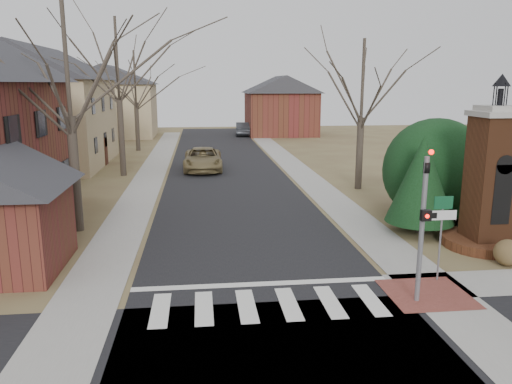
{
  "coord_description": "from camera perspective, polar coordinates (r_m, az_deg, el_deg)",
  "views": [
    {
      "loc": [
        -1.81,
        -12.15,
        6.14
      ],
      "look_at": [
        0.25,
        6.0,
        2.14
      ],
      "focal_mm": 35.0,
      "sensor_mm": 36.0,
      "label": 1
    }
  ],
  "objects": [
    {
      "name": "ground",
      "position": [
        13.74,
        1.83,
        -14.22
      ],
      "size": [
        120.0,
        120.0,
        0.0
      ],
      "primitive_type": "plane",
      "color": "brown",
      "rests_on": "ground"
    },
    {
      "name": "main_street",
      "position": [
        34.75,
        -3.39,
        2.15
      ],
      "size": [
        8.0,
        70.0,
        0.01
      ],
      "primitive_type": "cube",
      "color": "black",
      "rests_on": "ground"
    },
    {
      "name": "cross_street",
      "position": [
        11.17,
        4.2,
        -21.02
      ],
      "size": [
        120.0,
        8.0,
        0.01
      ],
      "primitive_type": "cube",
      "color": "black",
      "rests_on": "ground"
    },
    {
      "name": "crosswalk_zone",
      "position": [
        14.44,
        1.37,
        -12.78
      ],
      "size": [
        8.0,
        2.2,
        0.02
      ],
      "primitive_type": "cube",
      "color": "silver",
      "rests_on": "ground"
    },
    {
      "name": "stop_bar",
      "position": [
        15.8,
        0.61,
        -10.49
      ],
      "size": [
        8.0,
        0.35,
        0.02
      ],
      "primitive_type": "cube",
      "color": "silver",
      "rests_on": "ground"
    },
    {
      "name": "sidewalk_right_main",
      "position": [
        35.4,
        5.05,
        2.32
      ],
      "size": [
        2.0,
        60.0,
        0.02
      ],
      "primitive_type": "cube",
      "color": "gray",
      "rests_on": "ground"
    },
    {
      "name": "sidewalk_left",
      "position": [
        34.87,
        -11.96,
        1.94
      ],
      "size": [
        2.0,
        60.0,
        0.02
      ],
      "primitive_type": "cube",
      "color": "gray",
      "rests_on": "ground"
    },
    {
      "name": "curb_apron",
      "position": [
        15.94,
        18.95,
        -10.97
      ],
      "size": [
        2.4,
        2.4,
        0.02
      ],
      "primitive_type": "cube",
      "color": "brown",
      "rests_on": "ground"
    },
    {
      "name": "traffic_signal_pole",
      "position": [
        14.56,
        18.58,
        -2.45
      ],
      "size": [
        0.28,
        0.41,
        4.5
      ],
      "color": "slate",
      "rests_on": "ground"
    },
    {
      "name": "sign_post",
      "position": [
        16.5,
        20.46,
        -3.17
      ],
      "size": [
        0.9,
        0.07,
        2.75
      ],
      "color": "slate",
      "rests_on": "ground"
    },
    {
      "name": "brick_gate_monument",
      "position": [
        20.65,
        25.23,
        0.05
      ],
      "size": [
        3.2,
        3.2,
        6.47
      ],
      "color": "#582F19",
      "rests_on": "ground"
    },
    {
      "name": "house_stucco_left",
      "position": [
        40.89,
        -23.41,
        9.18
      ],
      "size": [
        9.8,
        12.8,
        9.28
      ],
      "color": "tan",
      "rests_on": "ground"
    },
    {
      "name": "house_distant_left",
      "position": [
        61.04,
        -16.35,
        10.08
      ],
      "size": [
        10.8,
        8.8,
        8.53
      ],
      "color": "tan",
      "rests_on": "ground"
    },
    {
      "name": "house_distant_right",
      "position": [
        60.99,
        2.82,
        9.98
      ],
      "size": [
        8.8,
        8.8,
        7.3
      ],
      "color": "maroon",
      "rests_on": "ground"
    },
    {
      "name": "evergreen_near",
      "position": [
        21.51,
        18.41,
        1.42
      ],
      "size": [
        2.8,
        2.8,
        4.1
      ],
      "color": "#473D33",
      "rests_on": "ground"
    },
    {
      "name": "evergreen_mid",
      "position": [
        24.05,
        24.43,
        2.76
      ],
      "size": [
        3.4,
        3.4,
        4.7
      ],
      "color": "#473D33",
      "rests_on": "ground"
    },
    {
      "name": "evergreen_mass",
      "position": [
        24.49,
        19.83,
        2.82
      ],
      "size": [
        4.8,
        4.8,
        4.8
      ],
      "primitive_type": "sphere",
      "color": "black",
      "rests_on": "ground"
    },
    {
      "name": "bare_tree_0",
      "position": [
        21.84,
        -21.02,
        15.64
      ],
      "size": [
        8.05,
        8.05,
        11.15
      ],
      "color": "#473D33",
      "rests_on": "ground"
    },
    {
      "name": "bare_tree_1",
      "position": [
        34.6,
        -15.64,
        15.03
      ],
      "size": [
        8.4,
        8.4,
        11.64
      ],
      "color": "#473D33",
      "rests_on": "ground"
    },
    {
      "name": "bare_tree_2",
      "position": [
        47.5,
        -13.72,
        13.07
      ],
      "size": [
        7.35,
        7.35,
        10.19
      ],
      "color": "#473D33",
      "rests_on": "ground"
    },
    {
      "name": "bare_tree_3",
      "position": [
        29.66,
        12.14,
        13.13
      ],
      "size": [
        7.0,
        7.0,
        9.7
      ],
      "color": "#473D33",
      "rests_on": "ground"
    },
    {
      "name": "pickup_truck",
      "position": [
        36.04,
        -6.08,
        3.75
      ],
      "size": [
        2.75,
        5.82,
        1.61
      ],
      "primitive_type": "imported",
      "rotation": [
        0.0,
        0.0,
        -0.01
      ],
      "color": "olive",
      "rests_on": "ground"
    },
    {
      "name": "distant_car",
      "position": [
        60.19,
        -1.5,
        7.24
      ],
      "size": [
        2.0,
        4.92,
        1.59
      ],
      "primitive_type": "imported",
      "rotation": [
        0.0,
        0.0,
        3.07
      ],
      "color": "#3A3D43",
      "rests_on": "ground"
    },
    {
      "name": "dry_shrub_left",
      "position": [
        19.24,
        26.83,
        -6.2
      ],
      "size": [
        0.92,
        0.92,
        0.92
      ],
      "primitive_type": "sphere",
      "color": "brown",
      "rests_on": "ground"
    }
  ]
}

